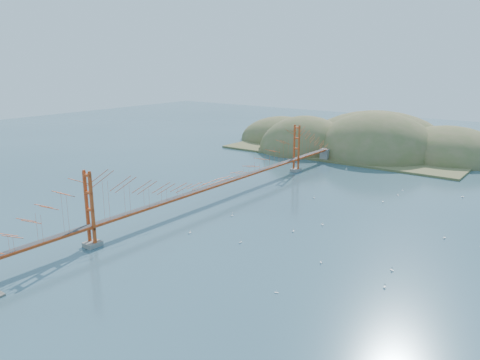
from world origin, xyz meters
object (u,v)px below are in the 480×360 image
Objects in this scene: sailboat_0 at (232,215)px; sailboat_2 at (392,270)px; bridge at (220,165)px; sailboat_1 at (293,231)px.

sailboat_0 is 0.84× the size of sailboat_2.
bridge is 158.13× the size of sailboat_0.
sailboat_1 is (20.94, -6.72, -6.87)m from bridge.
bridge is 152.40× the size of sailboat_1.
bridge is 23.04m from sailboat_1.
sailboat_1 reaches higher than sailboat_0.
sailboat_0 is at bearing 179.25° from sailboat_1.
bridge is at bearing 162.21° from sailboat_1.
sailboat_2 is at bearing -16.35° from bridge.
sailboat_2 is (38.87, -11.41, -6.85)m from bridge.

